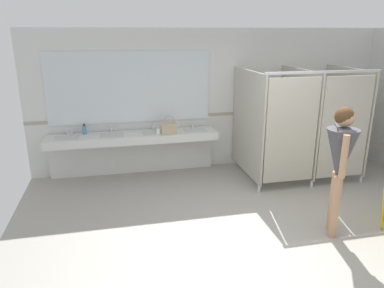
{
  "coord_description": "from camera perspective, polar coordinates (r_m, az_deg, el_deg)",
  "views": [
    {
      "loc": [
        -2.01,
        -3.97,
        2.61
      ],
      "look_at": [
        -0.99,
        0.62,
        1.15
      ],
      "focal_mm": 34.01,
      "sensor_mm": 36.0,
      "label": 1
    }
  ],
  "objects": [
    {
      "name": "vanity_counter",
      "position": [
        6.81,
        -9.17,
        0.01
      ],
      "size": [
        3.06,
        0.55,
        0.95
      ],
      "color": "silver",
      "rests_on": "ground_plane"
    },
    {
      "name": "handbag",
      "position": [
        6.57,
        -3.6,
        2.57
      ],
      "size": [
        0.28,
        0.12,
        0.34
      ],
      "color": "tan",
      "rests_on": "vanity_counter"
    },
    {
      "name": "wall_back_tile_band",
      "position": [
        7.18,
        4.06,
        4.69
      ],
      "size": [
        7.13,
        0.01,
        0.06
      ],
      "primitive_type": "cube",
      "color": "#9E937F",
      "rests_on": "wall_back"
    },
    {
      "name": "mirror_panel",
      "position": [
        6.78,
        -9.69,
        8.74
      ],
      "size": [
        2.96,
        0.02,
        1.29
      ],
      "primitive_type": "cube",
      "color": "silver",
      "rests_on": "wall_back"
    },
    {
      "name": "soap_dispenser",
      "position": [
        6.82,
        -16.52,
        2.17
      ],
      "size": [
        0.07,
        0.07,
        0.19
      ],
      "color": "teal",
      "rests_on": "vanity_counter"
    },
    {
      "name": "wall_back",
      "position": [
        7.18,
        3.96,
        7.02
      ],
      "size": [
        7.13,
        0.12,
        2.67
      ],
      "primitive_type": "cube",
      "color": "silver",
      "rests_on": "ground_plane"
    },
    {
      "name": "bathroom_stalls",
      "position": [
        6.82,
        17.02,
        3.3
      ],
      "size": [
        2.02,
        1.49,
        2.01
      ],
      "color": "#B2AD9E",
      "rests_on": "ground_plane"
    },
    {
      "name": "ground_plane",
      "position": [
        5.18,
        12.63,
        -14.06
      ],
      "size": [
        7.13,
        6.09,
        0.1
      ],
      "primitive_type": "cube",
      "color": "#9E998E"
    },
    {
      "name": "paper_cup",
      "position": [
        6.58,
        -5.3,
        1.98
      ],
      "size": [
        0.07,
        0.07,
        0.1
      ],
      "primitive_type": "cylinder",
      "color": "white",
      "rests_on": "vanity_counter"
    },
    {
      "name": "person_standing",
      "position": [
        4.97,
        22.23,
        -1.71
      ],
      "size": [
        0.54,
        0.55,
        1.73
      ],
      "color": "tan",
      "rests_on": "ground_plane"
    }
  ]
}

